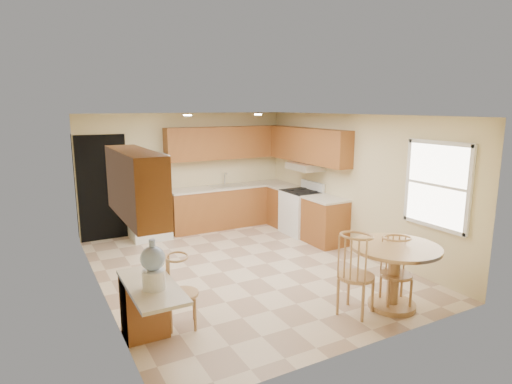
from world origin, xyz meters
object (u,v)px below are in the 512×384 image
dining_table (394,267)px  chair_desk (184,287)px  water_crock (153,267)px  chair_table_a (362,268)px  refrigerator (148,197)px  chair_table_b (402,268)px  stove (301,212)px

dining_table → chair_desk: bearing=163.8°
chair_desk → water_crock: size_ratio=1.68×
water_crock → chair_table_a: bearing=-8.6°
chair_desk → dining_table: bearing=91.1°
refrigerator → chair_table_a: (1.47, -4.59, -0.21)m
refrigerator → chair_table_b: refrigerator is taller
stove → chair_desk: stove is taller
chair_table_a → chair_table_b: chair_table_a is taller
chair_table_a → water_crock: water_crock is taller
chair_table_b → stove: bearing=-78.2°
chair_table_a → refrigerator: bearing=171.7°
chair_table_b → water_crock: water_crock is taller
chair_table_a → water_crock: (-2.52, 0.38, 0.36)m
chair_table_b → chair_table_a: bearing=15.7°
dining_table → chair_table_a: bearing=179.2°
water_crock → refrigerator: bearing=76.0°
chair_table_a → chair_table_b: (0.60, -0.10, -0.07)m
water_crock → chair_desk: bearing=39.9°
chair_table_b → water_crock: (-3.12, 0.48, 0.44)m
stove → water_crock: (-3.92, -2.99, 0.54)m
chair_table_a → chair_table_b: 0.61m
chair_desk → water_crock: (-0.45, -0.38, 0.47)m
chair_table_b → water_crock: 3.19m
stove → chair_table_a: stove is taller
refrigerator → chair_table_b: (2.07, -4.69, -0.28)m
stove → chair_table_b: size_ratio=1.16×
stove → chair_table_b: (-0.80, -3.47, 0.10)m
stove → refrigerator: bearing=157.0°
stove → chair_table_a: 3.66m
stove → water_crock: water_crock is taller
chair_desk → water_crock: 0.75m
stove → chair_table_b: stove is taller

